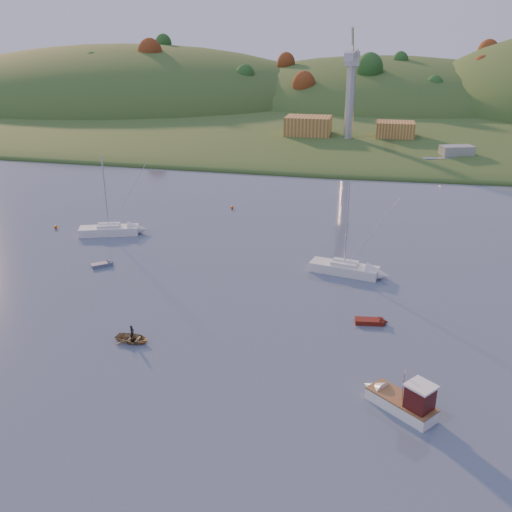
% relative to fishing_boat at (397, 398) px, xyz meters
% --- Properties ---
extents(far_shore, '(620.00, 220.00, 1.50)m').
position_rel_fishing_boat_xyz_m(far_shore, '(-11.49, 211.17, -0.90)').
color(far_shore, '#2E5120').
rests_on(far_shore, ground).
extents(shore_slope, '(640.00, 150.00, 7.00)m').
position_rel_fishing_boat_xyz_m(shore_slope, '(-11.49, 146.17, -0.90)').
color(shore_slope, '#2E5120').
rests_on(shore_slope, ground).
extents(hill_left, '(170.00, 140.00, 44.00)m').
position_rel_fishing_boat_xyz_m(hill_left, '(-101.49, 181.17, -0.90)').
color(hill_left, '#2E5120').
rests_on(hill_left, ground).
extents(hill_center, '(140.00, 120.00, 36.00)m').
position_rel_fishing_boat_xyz_m(hill_center, '(-1.49, 191.17, -0.90)').
color(hill_center, '#2E5120').
rests_on(hill_center, ground).
extents(hillside_trees, '(280.00, 50.00, 32.00)m').
position_rel_fishing_boat_xyz_m(hillside_trees, '(-11.49, 166.17, -0.90)').
color(hillside_trees, '#1B4B1C').
rests_on(hillside_trees, ground).
extents(wharf, '(42.00, 16.00, 2.40)m').
position_rel_fishing_boat_xyz_m(wharf, '(-6.49, 103.17, 0.30)').
color(wharf, slate).
rests_on(wharf, ground).
extents(shed_west, '(11.00, 8.00, 4.80)m').
position_rel_fishing_boat_xyz_m(shed_west, '(-19.49, 104.17, 3.90)').
color(shed_west, brown).
rests_on(shed_west, wharf).
extents(shed_east, '(9.00, 7.00, 4.00)m').
position_rel_fishing_boat_xyz_m(shed_east, '(1.51, 105.17, 3.50)').
color(shed_east, brown).
rests_on(shed_east, wharf).
extents(dock_crane, '(3.20, 28.00, 20.30)m').
position_rel_fishing_boat_xyz_m(dock_crane, '(-9.49, 99.56, 16.28)').
color(dock_crane, '#B7B7BC').
rests_on(dock_crane, wharf).
extents(fishing_boat, '(6.19, 5.53, 4.06)m').
position_rel_fishing_boat_xyz_m(fishing_boat, '(0.00, 0.00, 0.00)').
color(fishing_boat, white).
rests_on(fishing_boat, ground).
extents(sailboat_near, '(8.49, 4.90, 11.29)m').
position_rel_fishing_boat_xyz_m(sailboat_near, '(-39.04, 32.54, -0.16)').
color(sailboat_near, white).
rests_on(sailboat_near, ground).
extents(sailboat_far, '(8.43, 4.08, 11.24)m').
position_rel_fishing_boat_xyz_m(sailboat_far, '(-5.56, 25.34, -0.17)').
color(sailboat_far, silver).
rests_on(sailboat_far, ground).
extents(canoe, '(3.48, 2.64, 0.68)m').
position_rel_fishing_boat_xyz_m(canoe, '(-23.83, 5.20, -0.56)').
color(canoe, '#917A50').
rests_on(canoe, ground).
extents(paddler, '(0.39, 0.55, 1.43)m').
position_rel_fishing_boat_xyz_m(paddler, '(-23.83, 5.20, -0.18)').
color(paddler, black).
rests_on(paddler, ground).
extents(red_tender, '(3.39, 1.49, 1.12)m').
position_rel_fishing_boat_xyz_m(red_tender, '(-1.70, 13.34, -0.66)').
color(red_tender, '#5D170D').
rests_on(red_tender, ground).
extents(grey_dinghy, '(2.81, 2.55, 1.04)m').
position_rel_fishing_boat_xyz_m(grey_dinghy, '(-34.45, 21.77, -0.68)').
color(grey_dinghy, slate).
rests_on(grey_dinghy, ground).
extents(work_vessel, '(16.85, 10.33, 4.08)m').
position_rel_fishing_boat_xyz_m(work_vessel, '(14.14, 89.17, 0.56)').
color(work_vessel, slate).
rests_on(work_vessel, ground).
extents(buoy_1, '(0.50, 0.50, 0.50)m').
position_rel_fishing_boat_xyz_m(buoy_1, '(-47.82, 33.31, -0.65)').
color(buoy_1, '#E6550C').
rests_on(buoy_1, ground).
extents(buoy_2, '(0.50, 0.50, 0.50)m').
position_rel_fishing_boat_xyz_m(buoy_2, '(-24.95, 48.06, -0.65)').
color(buoy_2, '#E6550C').
rests_on(buoy_2, ground).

